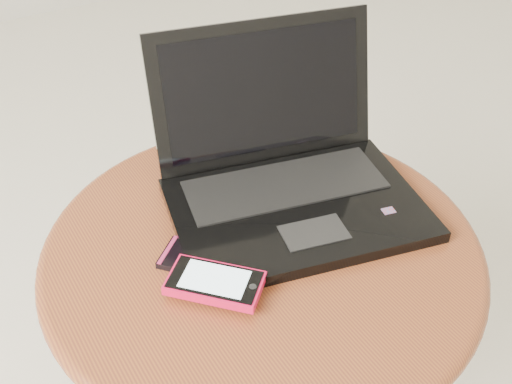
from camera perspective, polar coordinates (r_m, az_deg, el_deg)
table at (r=0.89m, az=0.53°, el=-9.12°), size 0.58×0.58×0.46m
laptop at (r=0.87m, az=2.78°, el=1.63°), size 0.39×0.35×0.22m
phone_black at (r=0.79m, az=-4.88°, el=-6.16°), size 0.11×0.11×0.01m
phone_pink at (r=0.75m, az=-3.72°, el=-8.16°), size 0.12×0.12×0.01m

